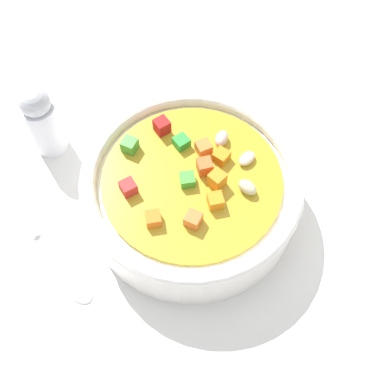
% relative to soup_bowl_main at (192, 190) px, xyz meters
% --- Properties ---
extents(ground_plane, '(1.40, 1.40, 0.02)m').
position_rel_soup_bowl_main_xyz_m(ground_plane, '(0.00, 0.00, -0.04)').
color(ground_plane, silver).
extents(soup_bowl_main, '(0.20, 0.20, 0.07)m').
position_rel_soup_bowl_main_xyz_m(soup_bowl_main, '(0.00, 0.00, 0.00)').
color(soup_bowl_main, white).
rests_on(soup_bowl_main, ground_plane).
extents(spoon, '(0.02, 0.21, 0.01)m').
position_rel_soup_bowl_main_xyz_m(spoon, '(0.13, -0.06, -0.03)').
color(spoon, silver).
rests_on(spoon, ground_plane).
extents(pepper_shaker, '(0.03, 0.03, 0.08)m').
position_rel_soup_bowl_main_xyz_m(pepper_shaker, '(0.07, -0.15, 0.01)').
color(pepper_shaker, silver).
rests_on(pepper_shaker, ground_plane).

